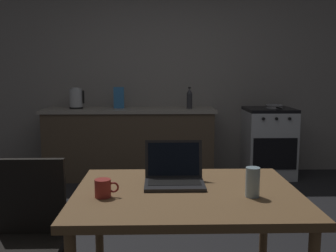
% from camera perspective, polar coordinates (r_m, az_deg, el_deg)
% --- Properties ---
extents(ground_plane, '(12.00, 12.00, 0.00)m').
position_cam_1_polar(ground_plane, '(3.23, 0.81, -17.04)').
color(ground_plane, black).
extents(back_wall, '(6.40, 0.10, 2.61)m').
position_cam_1_polar(back_wall, '(5.35, 3.06, 7.34)').
color(back_wall, gray).
rests_on(back_wall, ground_plane).
extents(kitchen_counter, '(2.16, 0.64, 0.89)m').
position_cam_1_polar(kitchen_counter, '(5.08, -5.55, -2.43)').
color(kitchen_counter, '#4C3D2D').
rests_on(kitchen_counter, ground_plane).
extents(stove_oven, '(0.60, 0.62, 0.89)m').
position_cam_1_polar(stove_oven, '(5.27, 14.37, -2.31)').
color(stove_oven, '#B7BABF').
rests_on(stove_oven, ground_plane).
extents(dining_table, '(1.15, 0.90, 0.76)m').
position_cam_1_polar(dining_table, '(2.07, 2.73, -11.38)').
color(dining_table, brown).
rests_on(dining_table, ground_plane).
extents(chair, '(0.40, 0.40, 0.90)m').
position_cam_1_polar(chair, '(2.29, -19.91, -14.37)').
color(chair, black).
rests_on(chair, ground_plane).
extents(laptop, '(0.32, 0.27, 0.22)m').
position_cam_1_polar(laptop, '(2.15, 0.91, -7.25)').
color(laptop, '#232326').
rests_on(laptop, dining_table).
extents(electric_kettle, '(0.19, 0.17, 0.27)m').
position_cam_1_polar(electric_kettle, '(5.11, -13.21, 3.91)').
color(electric_kettle, black).
rests_on(electric_kettle, kitchen_counter).
extents(bottle, '(0.07, 0.07, 0.27)m').
position_cam_1_polar(bottle, '(4.96, 3.13, 4.01)').
color(bottle, '#2D2D33').
rests_on(bottle, kitchen_counter).
extents(frying_pan, '(0.22, 0.40, 0.05)m').
position_cam_1_polar(frying_pan, '(5.19, 15.24, 2.77)').
color(frying_pan, gray).
rests_on(frying_pan, stove_oven).
extents(coffee_mug, '(0.12, 0.08, 0.09)m').
position_cam_1_polar(coffee_mug, '(1.96, -9.36, -8.89)').
color(coffee_mug, '#9E2D28').
rests_on(coffee_mug, dining_table).
extents(drinking_glass, '(0.07, 0.07, 0.15)m').
position_cam_1_polar(drinking_glass, '(1.98, 12.18, -7.97)').
color(drinking_glass, '#99B7C6').
rests_on(drinking_glass, dining_table).
extents(cereal_box, '(0.13, 0.05, 0.27)m').
position_cam_1_polar(cereal_box, '(5.04, -7.15, 4.10)').
color(cereal_box, '#3372B2').
rests_on(cereal_box, kitchen_counter).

